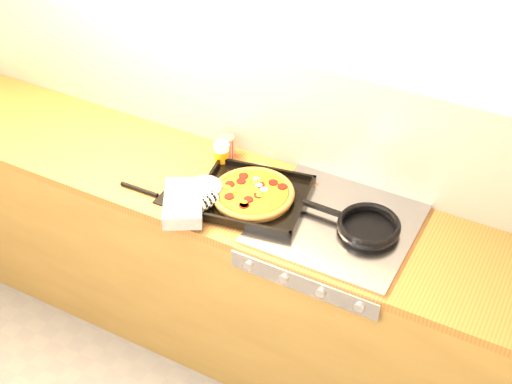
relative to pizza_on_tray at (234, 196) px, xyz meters
The scene contains 9 objects.
room_shell 0.42m from the pizza_on_tray, 94.86° to the left, with size 3.20×3.20×3.20m.
counter_run 0.50m from the pizza_on_tray, 111.77° to the left, with size 3.20×0.62×0.90m.
stovetop 0.43m from the pizza_on_tray, 10.42° to the left, with size 0.60×0.56×0.02m, color #A1A2A7.
pizza_on_tray is the anchor object (origin of this frame).
frying_pan 0.55m from the pizza_on_tray, ahead, with size 0.41×0.25×0.04m.
tomato_can 0.33m from the pizza_on_tray, 125.73° to the left, with size 0.09×0.09×0.11m.
juice_glass 0.27m from the pizza_on_tray, 130.93° to the left, with size 0.08×0.08×0.11m.
wooden_spoon 0.30m from the pizza_on_tray, 61.70° to the left, with size 0.30×0.05×0.02m.
black_spatula 0.35m from the pizza_on_tray, 161.45° to the right, with size 0.28×0.09×0.02m.
Camera 1 is at (1.16, -0.91, 2.76)m, focal length 50.00 mm.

